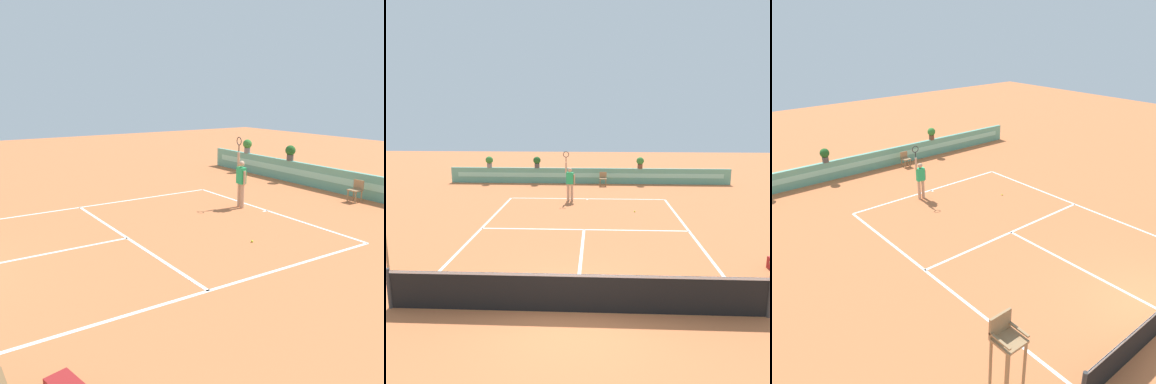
% 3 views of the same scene
% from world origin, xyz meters
% --- Properties ---
extents(ground_plane, '(60.00, 60.00, 0.00)m').
position_xyz_m(ground_plane, '(0.00, 6.00, 0.00)').
color(ground_plane, '#C66B3D').
extents(court_lines, '(8.32, 11.94, 0.01)m').
position_xyz_m(court_lines, '(0.00, 6.72, 0.00)').
color(court_lines, white).
rests_on(court_lines, ground).
extents(net, '(8.92, 0.10, 1.00)m').
position_xyz_m(net, '(0.00, 0.00, 0.51)').
color(net, '#333333').
rests_on(net, ground).
extents(back_wall_barrier, '(18.00, 0.21, 1.00)m').
position_xyz_m(back_wall_barrier, '(0.00, 16.39, 0.50)').
color(back_wall_barrier, '#60A88E').
rests_on(back_wall_barrier, ground).
extents(ball_kid_chair, '(0.44, 0.44, 0.85)m').
position_xyz_m(ball_kid_chair, '(0.89, 15.66, 0.48)').
color(ball_kid_chair, '#99754C').
rests_on(ball_kid_chair, ground).
extents(tennis_player, '(0.62, 0.26, 2.58)m').
position_xyz_m(tennis_player, '(-0.90, 11.38, 1.05)').
color(tennis_player, tan).
rests_on(tennis_player, ground).
extents(tennis_ball_near_baseline, '(0.07, 0.07, 0.07)m').
position_xyz_m(tennis_ball_near_baseline, '(2.27, 9.22, 0.03)').
color(tennis_ball_near_baseline, '#CCE033').
rests_on(tennis_ball_near_baseline, ground).
extents(potted_plant_left, '(0.48, 0.48, 0.72)m').
position_xyz_m(potted_plant_left, '(-3.37, 16.39, 1.41)').
color(potted_plant_left, '#514C47').
rests_on(potted_plant_left, back_wall_barrier).
extents(potted_plant_right, '(0.48, 0.48, 0.72)m').
position_xyz_m(potted_plant_right, '(3.26, 16.39, 1.41)').
color(potted_plant_right, brown).
rests_on(potted_plant_right, back_wall_barrier).
extents(potted_plant_far_left, '(0.48, 0.48, 0.72)m').
position_xyz_m(potted_plant_far_left, '(-6.48, 16.39, 1.41)').
color(potted_plant_far_left, gray).
rests_on(potted_plant_far_left, back_wall_barrier).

